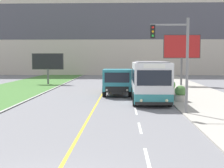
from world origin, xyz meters
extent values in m
cube|color=silver|center=(2.75, 3.20, 0.00)|extent=(0.12, 2.40, 0.01)
cube|color=silver|center=(2.75, 7.80, 0.00)|extent=(0.12, 2.40, 0.01)
cube|color=silver|center=(2.75, 12.40, 0.00)|extent=(0.12, 2.40, 0.01)
cube|color=silver|center=(2.75, 17.00, 0.00)|extent=(0.12, 2.40, 0.01)
cube|color=silver|center=(2.75, 21.60, 0.00)|extent=(0.12, 2.40, 0.01)
cube|color=silver|center=(2.75, 26.20, 0.00)|extent=(0.12, 2.40, 0.01)
cube|color=silver|center=(2.75, 30.80, 0.00)|extent=(0.12, 2.40, 0.01)
cube|color=silver|center=(2.75, 35.40, 0.00)|extent=(0.12, 2.40, 0.01)
cube|color=beige|center=(0.00, 56.65, 9.73)|extent=(80.00, 8.00, 19.46)
cube|color=#4C4C56|center=(0.00, 52.63, 10.22)|extent=(80.00, 0.04, 6.81)
cube|color=silver|center=(3.96, 16.10, 1.65)|extent=(2.56, 5.65, 2.75)
cube|color=teal|center=(3.96, 16.10, 0.62)|extent=(2.58, 5.67, 0.70)
cube|color=black|center=(3.96, 16.10, 2.06)|extent=(2.58, 5.20, 0.96)
cube|color=gray|center=(3.96, 16.10, 3.06)|extent=(2.17, 5.09, 0.08)
cube|color=black|center=(3.96, 13.25, 2.06)|extent=(2.25, 0.04, 1.01)
cube|color=black|center=(3.96, 13.24, 0.38)|extent=(2.51, 0.06, 0.20)
sphere|color=#F4EAB2|center=(3.13, 13.23, 0.57)|extent=(0.20, 0.20, 0.20)
sphere|color=#F4EAB2|center=(4.79, 13.23, 0.57)|extent=(0.20, 0.20, 0.20)
cube|color=white|center=(3.96, 13.25, 2.84)|extent=(1.41, 0.04, 0.28)
cylinder|color=black|center=(2.75, 14.52, 0.50)|extent=(0.28, 1.00, 1.00)
cylinder|color=black|center=(5.17, 14.52, 0.50)|extent=(0.28, 1.00, 1.00)
cylinder|color=black|center=(2.75, 17.91, 0.50)|extent=(0.28, 1.00, 1.00)
cylinder|color=black|center=(5.17, 17.91, 0.50)|extent=(0.28, 1.00, 1.00)
cube|color=black|center=(1.43, 22.03, 0.45)|extent=(1.09, 6.83, 0.20)
cube|color=teal|center=(1.43, 19.90, 1.46)|extent=(2.42, 2.55, 1.82)
cube|color=black|center=(1.43, 18.60, 1.73)|extent=(2.06, 0.04, 0.82)
cube|color=black|center=(1.43, 18.59, 0.77)|extent=(1.94, 0.06, 0.44)
sphere|color=silver|center=(0.58, 18.58, 0.70)|extent=(0.18, 0.18, 0.18)
sphere|color=silver|center=(2.28, 18.58, 0.70)|extent=(0.18, 0.18, 0.18)
cube|color=#B7931E|center=(1.43, 23.43, 0.61)|extent=(2.30, 4.03, 0.12)
cube|color=#B7931E|center=(0.34, 23.43, 1.13)|extent=(0.12, 4.03, 1.16)
cube|color=#B7931E|center=(2.52, 23.43, 1.13)|extent=(0.12, 4.03, 1.16)
cube|color=#B7931E|center=(1.43, 21.48, 1.13)|extent=(2.30, 0.12, 1.16)
cube|color=#B7931E|center=(1.43, 25.39, 1.13)|extent=(2.30, 0.12, 1.16)
cube|color=#B7931E|center=(1.43, 21.48, 1.83)|extent=(2.30, 0.12, 0.24)
cylinder|color=black|center=(0.32, 19.64, 0.52)|extent=(0.30, 1.04, 1.04)
cylinder|color=black|center=(2.54, 19.64, 0.52)|extent=(0.30, 1.04, 1.04)
cylinder|color=black|center=(0.32, 23.64, 0.52)|extent=(0.30, 1.04, 1.04)
cylinder|color=black|center=(2.54, 23.64, 0.52)|extent=(0.30, 1.04, 1.04)
cube|color=silver|center=(4.14, 34.38, 0.49)|extent=(1.80, 4.30, 0.61)
cube|color=black|center=(4.14, 34.49, 1.12)|extent=(1.53, 2.36, 0.65)
cylinder|color=black|center=(3.33, 33.09, 0.31)|extent=(0.18, 0.62, 0.62)
cylinder|color=black|center=(4.95, 33.09, 0.31)|extent=(0.18, 0.62, 0.62)
cylinder|color=black|center=(3.33, 35.67, 0.31)|extent=(0.18, 0.62, 0.62)
cylinder|color=black|center=(4.95, 35.67, 0.31)|extent=(0.18, 0.62, 0.62)
cylinder|color=slate|center=(5.72, 11.55, 2.85)|extent=(0.16, 0.16, 5.71)
cylinder|color=slate|center=(4.62, 11.55, 5.31)|extent=(2.20, 0.10, 0.10)
cube|color=black|center=(3.66, 11.55, 4.91)|extent=(0.28, 0.24, 0.80)
sphere|color=red|center=(3.66, 11.42, 5.15)|extent=(0.14, 0.14, 0.14)
sphere|color=orange|center=(3.66, 11.42, 4.91)|extent=(0.14, 0.14, 0.14)
sphere|color=green|center=(3.66, 11.42, 4.67)|extent=(0.14, 0.14, 0.14)
cylinder|color=#59595B|center=(8.94, 30.62, 1.68)|extent=(0.24, 0.24, 3.37)
cube|color=#333333|center=(8.94, 30.62, 4.70)|extent=(4.38, 0.20, 2.82)
cube|color=#AD1E1E|center=(8.94, 30.51, 4.70)|extent=(4.22, 0.02, 2.66)
cylinder|color=#59595B|center=(-7.57, 32.01, 0.98)|extent=(0.24, 0.24, 1.96)
cube|color=#333333|center=(-7.57, 32.01, 2.89)|extent=(3.97, 0.20, 2.02)
cube|color=black|center=(-7.57, 31.90, 2.89)|extent=(3.81, 0.02, 1.86)
cylinder|color=#B7B2A8|center=(6.29, 16.60, 0.32)|extent=(1.07, 1.07, 0.48)
sphere|color=#518442|center=(6.29, 16.60, 0.85)|extent=(0.86, 0.86, 0.86)
cylinder|color=#B7B2A8|center=(6.18, 21.04, 0.34)|extent=(1.18, 1.18, 0.52)
sphere|color=#518442|center=(6.18, 21.04, 0.92)|extent=(0.94, 0.94, 0.94)
cylinder|color=#B7B2A8|center=(6.34, 25.49, 0.33)|extent=(1.06, 1.06, 0.49)
sphere|color=#518442|center=(6.34, 25.49, 0.87)|extent=(0.85, 0.85, 0.85)
cylinder|color=#B7B2A8|center=(6.28, 29.93, 0.32)|extent=(1.18, 1.18, 0.47)
sphere|color=#518442|center=(6.28, 29.93, 0.88)|extent=(0.95, 0.95, 0.95)
camera|label=1|loc=(1.92, -7.06, 3.40)|focal=50.00mm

